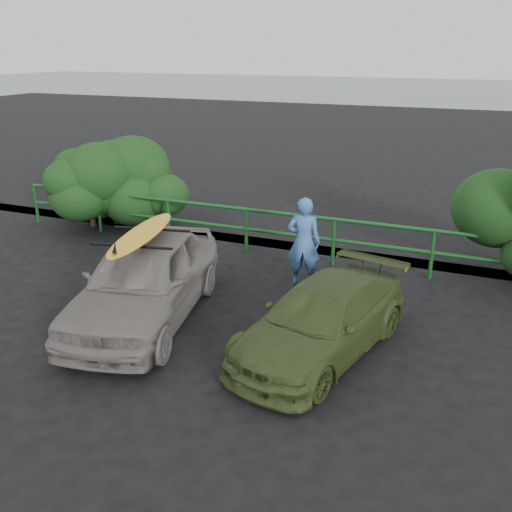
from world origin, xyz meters
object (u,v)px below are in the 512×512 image
(sedan, at_px, (145,279))
(surfboard, at_px, (142,234))
(guardrail, at_px, (289,236))
(olive_vehicle, at_px, (322,320))
(man, at_px, (304,242))

(sedan, xyz_separation_m, surfboard, (0.00, 0.00, 0.80))
(sedan, bearing_deg, surfboard, 78.13)
(guardrail, bearing_deg, sedan, -108.31)
(olive_vehicle, relative_size, man, 2.09)
(sedan, distance_m, man, 3.13)
(olive_vehicle, distance_m, surfboard, 3.21)
(guardrail, xyz_separation_m, olive_vehicle, (1.83, -3.63, 0.01))
(olive_vehicle, relative_size, surfboard, 1.47)
(sedan, bearing_deg, man, 38.89)
(guardrail, relative_size, olive_vehicle, 3.84)
(guardrail, height_order, sedan, sedan)
(surfboard, bearing_deg, olive_vehicle, -10.83)
(olive_vehicle, height_order, man, man)
(olive_vehicle, bearing_deg, surfboard, -165.86)
(guardrail, distance_m, olive_vehicle, 4.07)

